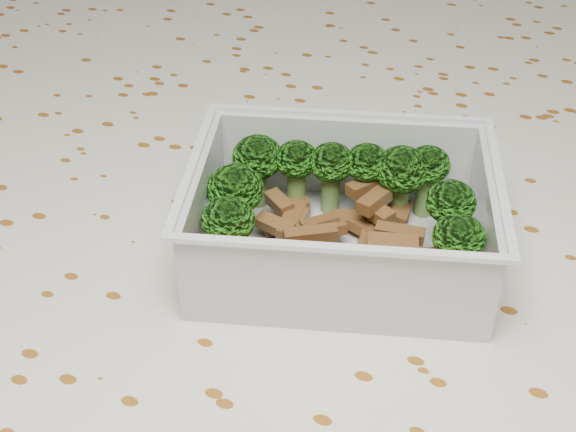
% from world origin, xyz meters
% --- Properties ---
extents(dining_table, '(1.40, 0.90, 0.75)m').
position_xyz_m(dining_table, '(0.00, 0.00, 0.67)').
color(dining_table, brown).
rests_on(dining_table, ground).
extents(tablecloth, '(1.46, 0.96, 0.19)m').
position_xyz_m(tablecloth, '(0.00, 0.00, 0.72)').
color(tablecloth, beige).
rests_on(tablecloth, dining_table).
extents(lunch_container, '(0.21, 0.19, 0.06)m').
position_xyz_m(lunch_container, '(0.03, 0.00, 0.78)').
color(lunch_container, silver).
rests_on(lunch_container, tablecloth).
extents(broccoli_florets, '(0.17, 0.13, 0.05)m').
position_xyz_m(broccoli_florets, '(0.02, 0.02, 0.79)').
color(broccoli_florets, '#608C3F').
rests_on(broccoli_florets, lunch_container).
extents(meat_pile, '(0.10, 0.08, 0.03)m').
position_xyz_m(meat_pile, '(0.03, 0.01, 0.77)').
color(meat_pile, brown).
rests_on(meat_pile, lunch_container).
extents(sausage, '(0.15, 0.08, 0.03)m').
position_xyz_m(sausage, '(0.05, -0.03, 0.78)').
color(sausage, '#BD4711').
rests_on(sausage, lunch_container).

